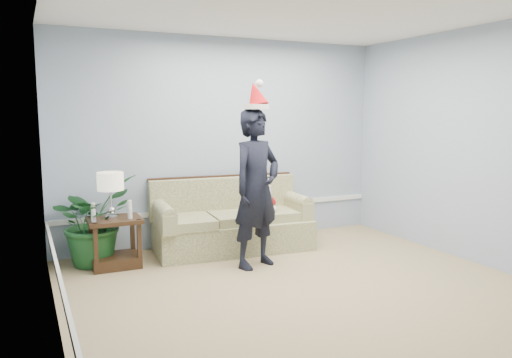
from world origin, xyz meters
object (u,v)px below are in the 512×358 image
object	(u,v)px
table_lamp	(110,183)
teddy_bear	(265,202)
houseplant	(93,220)
side_table	(115,248)
man	(256,189)
sofa	(231,224)

from	to	relation	value
table_lamp	teddy_bear	bearing A→B (deg)	-1.82
houseplant	teddy_bear	size ratio (longest dim) A/B	2.86
side_table	man	xyz separation A→B (m)	(1.45, -0.65, 0.67)
side_table	teddy_bear	bearing A→B (deg)	-1.66
sofa	man	xyz separation A→B (m)	(-0.02, -0.78, 0.56)
houseplant	sofa	bearing A→B (deg)	-2.75
table_lamp	teddy_bear	xyz separation A→B (m)	(1.89, -0.06, -0.35)
man	teddy_bear	size ratio (longest dim) A/B	4.97
side_table	man	distance (m)	1.73
houseplant	table_lamp	bearing A→B (deg)	-48.56
side_table	teddy_bear	size ratio (longest dim) A/B	1.64
teddy_bear	side_table	bearing A→B (deg)	168.49
table_lamp	teddy_bear	distance (m)	1.92
table_lamp	houseplant	distance (m)	0.52
side_table	table_lamp	xyz separation A→B (m)	(-0.02, 0.01, 0.74)
houseplant	man	world-z (taller)	man
houseplant	man	bearing A→B (deg)	-27.49
sofa	houseplant	bearing A→B (deg)	-178.13
sofa	teddy_bear	size ratio (longest dim) A/B	5.63
sofa	side_table	size ratio (longest dim) A/B	3.43
sofa	man	bearing A→B (deg)	-86.59
houseplant	side_table	bearing A→B (deg)	-45.72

